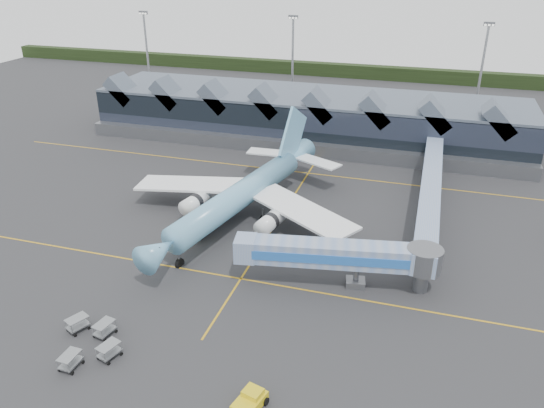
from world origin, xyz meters
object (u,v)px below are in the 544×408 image
(fuel_truck, at_px, (208,215))
(pushback_tug, at_px, (250,401))
(main_airliner, at_px, (244,193))
(jet_bridge, at_px, (349,256))

(fuel_truck, relative_size, pushback_tug, 2.50)
(fuel_truck, bearing_deg, pushback_tug, -49.39)
(main_airliner, height_order, pushback_tug, main_airliner)
(main_airliner, bearing_deg, jet_bridge, -24.73)
(main_airliner, distance_m, fuel_truck, 6.50)
(pushback_tug, bearing_deg, jet_bridge, 91.33)
(fuel_truck, bearing_deg, main_airliner, 58.49)
(main_airliner, height_order, jet_bridge, main_airliner)
(pushback_tug, bearing_deg, fuel_truck, 133.74)
(jet_bridge, xyz_separation_m, pushback_tug, (-5.03, -21.58, -3.39))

